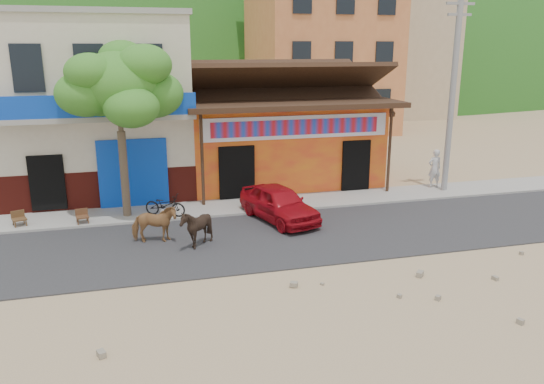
{
  "coord_description": "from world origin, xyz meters",
  "views": [
    {
      "loc": [
        -4.18,
        -12.83,
        5.92
      ],
      "look_at": [
        -0.02,
        3.0,
        1.4
      ],
      "focal_mm": 35.0,
      "sensor_mm": 36.0,
      "label": 1
    }
  ],
  "objects": [
    {
      "name": "ground",
      "position": [
        0.0,
        0.0,
        0.0
      ],
      "size": [
        120.0,
        120.0,
        0.0
      ],
      "primitive_type": "plane",
      "color": "#9E825B",
      "rests_on": "ground"
    },
    {
      "name": "road",
      "position": [
        0.0,
        2.5,
        0.02
      ],
      "size": [
        60.0,
        5.0,
        0.04
      ],
      "primitive_type": "cube",
      "color": "#28282B",
      "rests_on": "ground"
    },
    {
      "name": "sidewalk",
      "position": [
        0.0,
        6.0,
        0.06
      ],
      "size": [
        60.0,
        2.0,
        0.12
      ],
      "primitive_type": "cube",
      "color": "gray",
      "rests_on": "ground"
    },
    {
      "name": "dance_club",
      "position": [
        2.0,
        10.0,
        1.8
      ],
      "size": [
        8.0,
        6.0,
        3.6
      ],
      "primitive_type": "cube",
      "color": "orange",
      "rests_on": "ground"
    },
    {
      "name": "cafe_building",
      "position": [
        -5.5,
        10.0,
        3.5
      ],
      "size": [
        7.0,
        6.0,
        7.0
      ],
      "primitive_type": "cube",
      "color": "beige",
      "rests_on": "ground"
    },
    {
      "name": "apartment_front",
      "position": [
        9.0,
        24.0,
        6.0
      ],
      "size": [
        9.0,
        9.0,
        12.0
      ],
      "primitive_type": "cube",
      "color": "#CC723F",
      "rests_on": "ground"
    },
    {
      "name": "apartment_rear",
      "position": [
        18.0,
        30.0,
        5.0
      ],
      "size": [
        8.0,
        8.0,
        10.0
      ],
      "primitive_type": "cube",
      "color": "tan",
      "rests_on": "ground"
    },
    {
      "name": "hillside",
      "position": [
        0.0,
        70.0,
        12.0
      ],
      "size": [
        100.0,
        40.0,
        24.0
      ],
      "primitive_type": "ellipsoid",
      "color": "#194C14",
      "rests_on": "ground"
    },
    {
      "name": "tree",
      "position": [
        -4.6,
        5.8,
        3.12
      ],
      "size": [
        3.0,
        3.0,
        6.0
      ],
      "primitive_type": null,
      "color": "#2D721E",
      "rests_on": "sidewalk"
    },
    {
      "name": "utility_pole",
      "position": [
        8.2,
        6.0,
        4.12
      ],
      "size": [
        0.24,
        0.24,
        8.0
      ],
      "primitive_type": "cylinder",
      "color": "gray",
      "rests_on": "sidewalk"
    },
    {
      "name": "cow_tan",
      "position": [
        -3.77,
        3.03,
        0.63
      ],
      "size": [
        1.46,
        0.79,
        1.18
      ],
      "primitive_type": "imported",
      "rotation": [
        0.0,
        0.0,
        1.46
      ],
      "color": "#9C6B3E",
      "rests_on": "road"
    },
    {
      "name": "cow_dark",
      "position": [
        -2.56,
        2.3,
        0.66
      ],
      "size": [
        1.15,
        1.03,
        1.23
      ],
      "primitive_type": "imported",
      "rotation": [
        0.0,
        0.0,
        -1.54
      ],
      "color": "black",
      "rests_on": "road"
    },
    {
      "name": "red_car",
      "position": [
        0.53,
        4.14,
        0.65
      ],
      "size": [
        2.45,
        3.87,
        1.23
      ],
      "primitive_type": "imported",
      "rotation": [
        0.0,
        0.0,
        0.3
      ],
      "color": "#9E0B14",
      "rests_on": "road"
    },
    {
      "name": "scooter",
      "position": [
        -3.29,
        5.4,
        0.51
      ],
      "size": [
        1.57,
        1.18,
        0.79
      ],
      "primitive_type": "imported",
      "rotation": [
        0.0,
        0.0,
        1.07
      ],
      "color": "black",
      "rests_on": "sidewalk"
    },
    {
      "name": "pedestrian",
      "position": [
        8.0,
        6.51,
        0.93
      ],
      "size": [
        0.6,
        0.4,
        1.63
      ],
      "primitive_type": "imported",
      "rotation": [
        0.0,
        0.0,
        3.12
      ],
      "color": "silver",
      "rests_on": "sidewalk"
    },
    {
      "name": "cafe_chair_left",
      "position": [
        -6.06,
        5.3,
        0.55
      ],
      "size": [
        0.47,
        0.47,
        0.87
      ],
      "primitive_type": null,
      "rotation": [
        0.0,
        0.0,
        0.18
      ],
      "color": "#4F341A",
      "rests_on": "sidewalk"
    },
    {
      "name": "cafe_chair_right",
      "position": [
        -8.08,
        5.56,
        0.57
      ],
      "size": [
        0.55,
        0.55,
        0.91
      ],
      "primitive_type": null,
      "rotation": [
        0.0,
        0.0,
        0.37
      ],
      "color": "#4B3019",
      "rests_on": "sidewalk"
    }
  ]
}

